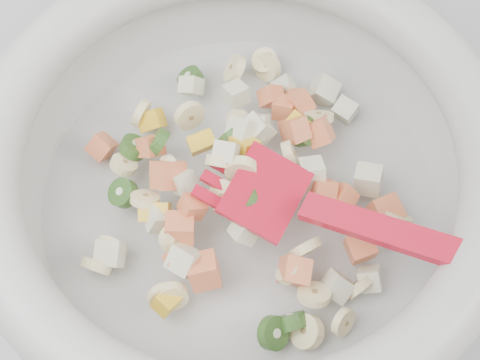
# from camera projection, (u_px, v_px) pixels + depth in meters

# --- Properties ---
(counter) EXTENTS (2.00, 0.60, 0.90)m
(counter) POSITION_uv_depth(u_px,v_px,m) (178.00, 299.00, 1.08)
(counter) COLOR #9A999F
(counter) RESTS_ON ground
(mixing_bowl) EXTENTS (0.48, 0.44, 0.13)m
(mixing_bowl) POSITION_uv_depth(u_px,v_px,m) (240.00, 170.00, 0.59)
(mixing_bowl) COLOR #B7B7B5
(mixing_bowl) RESTS_ON counter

